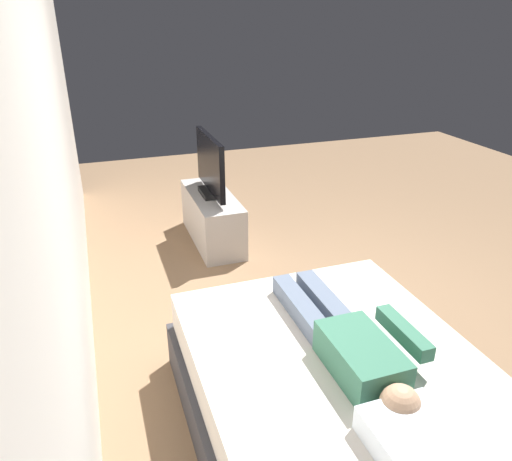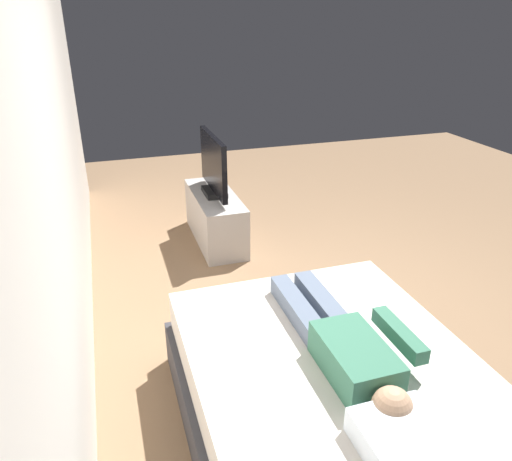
# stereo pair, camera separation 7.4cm
# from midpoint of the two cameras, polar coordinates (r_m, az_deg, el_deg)

# --- Properties ---
(ground_plane) EXTENTS (10.00, 10.00, 0.00)m
(ground_plane) POSITION_cam_midpoint_polar(r_m,az_deg,el_deg) (3.75, 6.46, -11.02)
(ground_plane) COLOR #8C6B4C
(back_wall) EXTENTS (6.40, 0.10, 2.80)m
(back_wall) POSITION_cam_midpoint_polar(r_m,az_deg,el_deg) (3.23, -23.27, 8.73)
(back_wall) COLOR silver
(back_wall) RESTS_ON ground
(bed) EXTENTS (1.91, 1.51, 0.54)m
(bed) POSITION_cam_midpoint_polar(r_m,az_deg,el_deg) (2.78, 8.86, -19.24)
(bed) COLOR #333338
(bed) RESTS_ON ground
(pillow) EXTENTS (0.48, 0.34, 0.12)m
(pillow) POSITION_cam_midpoint_polar(r_m,az_deg,el_deg) (2.18, 17.84, -23.25)
(pillow) COLOR white
(pillow) RESTS_ON bed
(person) EXTENTS (1.26, 0.46, 0.18)m
(person) POSITION_cam_midpoint_polar(r_m,az_deg,el_deg) (2.59, 10.11, -12.77)
(person) COLOR #387056
(person) RESTS_ON bed
(remote) EXTENTS (0.15, 0.04, 0.02)m
(remote) POSITION_cam_midpoint_polar(r_m,az_deg,el_deg) (2.92, 15.67, -10.33)
(remote) COLOR black
(remote) RESTS_ON bed
(tv_stand) EXTENTS (1.10, 0.40, 0.50)m
(tv_stand) POSITION_cam_midpoint_polar(r_m,az_deg,el_deg) (4.93, -5.56, 1.48)
(tv_stand) COLOR #B7B2AD
(tv_stand) RESTS_ON ground
(tv) EXTENTS (0.88, 0.20, 0.59)m
(tv) POSITION_cam_midpoint_polar(r_m,az_deg,el_deg) (4.75, -5.82, 7.42)
(tv) COLOR black
(tv) RESTS_ON tv_stand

